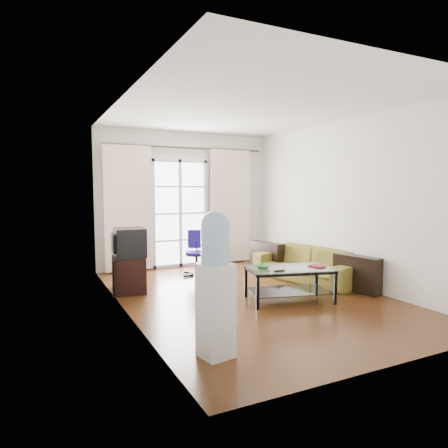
# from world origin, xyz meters

# --- Properties ---
(floor) EXTENTS (5.20, 5.20, 0.00)m
(floor) POSITION_xyz_m (0.00, 0.00, 0.00)
(floor) COLOR #532D13
(floor) RESTS_ON ground
(ceiling) EXTENTS (5.20, 5.20, 0.00)m
(ceiling) POSITION_xyz_m (0.00, 0.00, 2.70)
(ceiling) COLOR white
(ceiling) RESTS_ON wall_back
(wall_back) EXTENTS (3.60, 0.02, 2.70)m
(wall_back) POSITION_xyz_m (0.00, 2.60, 1.35)
(wall_back) COLOR white
(wall_back) RESTS_ON floor
(wall_front) EXTENTS (3.60, 0.02, 2.70)m
(wall_front) POSITION_xyz_m (0.00, -2.60, 1.35)
(wall_front) COLOR white
(wall_front) RESTS_ON floor
(wall_left) EXTENTS (0.02, 5.20, 2.70)m
(wall_left) POSITION_xyz_m (-1.80, 0.00, 1.35)
(wall_left) COLOR white
(wall_left) RESTS_ON floor
(wall_right) EXTENTS (0.02, 5.20, 2.70)m
(wall_right) POSITION_xyz_m (1.80, 0.00, 1.35)
(wall_right) COLOR white
(wall_right) RESTS_ON floor
(french_door) EXTENTS (1.16, 0.06, 2.15)m
(french_door) POSITION_xyz_m (-0.15, 2.54, 1.07)
(french_door) COLOR white
(french_door) RESTS_ON wall_back
(curtain_rod) EXTENTS (3.30, 0.04, 0.04)m
(curtain_rod) POSITION_xyz_m (0.00, 2.50, 2.38)
(curtain_rod) COLOR #4C3F2D
(curtain_rod) RESTS_ON wall_back
(curtain_left) EXTENTS (0.90, 0.07, 2.35)m
(curtain_left) POSITION_xyz_m (-1.20, 2.48, 1.20)
(curtain_left) COLOR #FFEBCD
(curtain_left) RESTS_ON curtain_rod
(curtain_right) EXTENTS (0.90, 0.07, 2.35)m
(curtain_right) POSITION_xyz_m (0.95, 2.48, 1.20)
(curtain_right) COLOR #FFEBCD
(curtain_right) RESTS_ON curtain_rod
(radiator) EXTENTS (0.64, 0.12, 0.64)m
(radiator) POSITION_xyz_m (0.80, 2.50, 0.33)
(radiator) COLOR gray
(radiator) RESTS_ON floor
(sofa) EXTENTS (2.25, 1.58, 0.56)m
(sofa) POSITION_xyz_m (1.38, 0.42, 0.28)
(sofa) COLOR olive
(sofa) RESTS_ON floor
(coffee_table) EXTENTS (1.29, 0.93, 0.47)m
(coffee_table) POSITION_xyz_m (0.38, -0.48, 0.30)
(coffee_table) COLOR silver
(coffee_table) RESTS_ON floor
(bowl) EXTENTS (0.30, 0.30, 0.05)m
(bowl) POSITION_xyz_m (0.02, -0.35, 0.49)
(bowl) COLOR green
(bowl) RESTS_ON coffee_table
(book) EXTENTS (0.29, 0.31, 0.02)m
(book) POSITION_xyz_m (0.70, -0.61, 0.48)
(book) COLOR maroon
(book) RESTS_ON coffee_table
(remote) EXTENTS (0.15, 0.05, 0.02)m
(remote) POSITION_xyz_m (0.12, -0.61, 0.48)
(remote) COLOR black
(remote) RESTS_ON coffee_table
(tv_stand) EXTENTS (0.60, 0.79, 0.53)m
(tv_stand) POSITION_xyz_m (-1.53, 1.08, 0.27)
(tv_stand) COLOR black
(tv_stand) RESTS_ON floor
(crt_tv) EXTENTS (0.51, 0.51, 0.44)m
(crt_tv) POSITION_xyz_m (-1.53, 1.05, 0.75)
(crt_tv) COLOR black
(crt_tv) RESTS_ON tv_stand
(task_chair) EXTENTS (0.73, 0.73, 0.82)m
(task_chair) POSITION_xyz_m (-0.17, 1.64, 0.24)
(task_chair) COLOR black
(task_chair) RESTS_ON floor
(water_cooler) EXTENTS (0.33, 0.33, 1.38)m
(water_cooler) POSITION_xyz_m (-1.34, -1.72, 0.72)
(water_cooler) COLOR silver
(water_cooler) RESTS_ON floor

